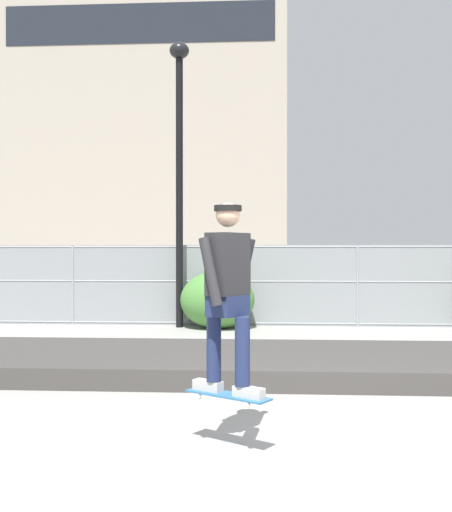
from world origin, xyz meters
The scene contains 9 objects.
ground_plane centered at (0.00, 0.00, 0.00)m, with size 120.00×120.00×0.00m, color gray.
gravel_berm centered at (0.00, 3.45, 0.14)m, with size 17.48×2.65×0.27m, color #3D3A38.
skateboard centered at (-0.79, 0.10, 0.46)m, with size 0.78×0.60×0.07m.
skater centered at (-0.79, 0.10, 1.40)m, with size 0.66×0.61×1.66m.
chain_fence centered at (0.00, 8.77, 0.93)m, with size 16.47×0.06×1.85m.
street_lamp centered at (-2.37, 8.42, 4.01)m, with size 0.44×0.44×6.38m.
parked_car_near centered at (-3.92, 11.28, 0.84)m, with size 4.55×2.26×1.66m.
library_building centered at (-8.29, 39.86, 12.87)m, with size 18.49×14.50×25.73m.
shrub_left centered at (-1.50, 8.24, 0.64)m, with size 1.64×1.34×1.27m.
Camera 1 is at (-0.49, -5.17, 1.71)m, focal length 42.82 mm.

